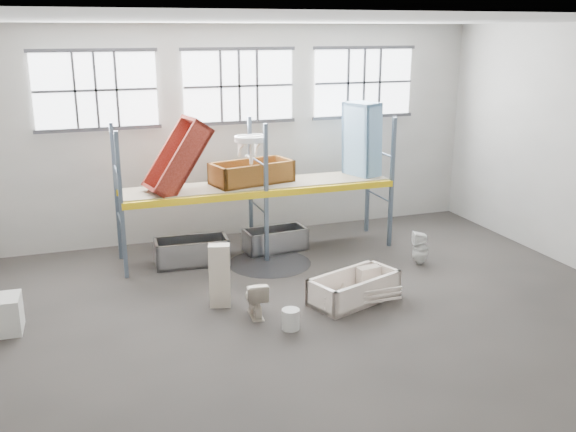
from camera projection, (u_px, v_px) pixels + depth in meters
name	position (u px, v px, depth m)	size (l,w,h in m)	color
floor	(316.00, 316.00, 11.34)	(12.00, 10.00, 0.10)	#443F3A
ceiling	(320.00, 17.00, 9.91)	(12.00, 10.00, 0.10)	silver
wall_back	(239.00, 132.00, 15.20)	(12.00, 0.10, 5.00)	#A19E95
wall_front	(516.00, 287.00, 6.06)	(12.00, 0.10, 5.00)	#A7A39A
window_left	(96.00, 90.00, 13.77)	(2.60, 0.04, 1.60)	white
window_mid	(239.00, 86.00, 14.79)	(2.60, 0.04, 1.60)	white
window_right	(363.00, 82.00, 15.81)	(2.60, 0.04, 1.60)	white
rack_upright_la	(121.00, 207.00, 12.58)	(0.08, 0.08, 3.00)	slate
rack_upright_lb	(116.00, 192.00, 13.66)	(0.08, 0.08, 3.00)	slate
rack_upright_ma	(266.00, 194.00, 13.53)	(0.08, 0.08, 3.00)	slate
rack_upright_mb	(250.00, 182.00, 14.62)	(0.08, 0.08, 3.00)	slate
rack_upright_ra	(392.00, 183.00, 14.49)	(0.08, 0.08, 3.00)	slate
rack_upright_rb	(368.00, 173.00, 15.58)	(0.08, 0.08, 3.00)	slate
rack_beam_front	(266.00, 194.00, 13.53)	(6.00, 0.10, 0.14)	yellow
rack_beam_back	(250.00, 182.00, 14.62)	(6.00, 0.10, 0.14)	yellow
shelf_deck	(258.00, 184.00, 14.05)	(5.90, 1.10, 0.03)	gray
wet_patch	(270.00, 263.00, 13.77)	(1.80, 1.80, 0.00)	black
bathtub_beige	(354.00, 288.00, 11.82)	(1.71, 0.80, 0.50)	beige
cistern_spare	(368.00, 277.00, 12.25)	(0.45, 0.21, 0.43)	beige
sink_in_tub	(333.00, 290.00, 11.97)	(0.47, 0.47, 0.16)	beige
toilet_beige	(255.00, 298.00, 11.17)	(0.37, 0.66, 0.67)	beige
cistern_tall	(220.00, 276.00, 11.50)	(0.38, 0.25, 1.17)	beige
toilet_white	(420.00, 248.00, 13.64)	(0.33, 0.33, 0.73)	white
steel_tub_left	(192.00, 252.00, 13.66)	(1.55, 0.72, 0.57)	#989A9F
steel_tub_right	(275.00, 239.00, 14.54)	(1.39, 0.65, 0.51)	#ACAEB3
rust_tub_flat	(252.00, 173.00, 14.06)	(1.77, 0.83, 0.50)	brown
rust_tub_tilted	(178.00, 158.00, 13.24)	(1.73, 0.81, 0.49)	maroon
sink_on_shelf	(251.00, 163.00, 13.73)	(0.72, 0.56, 0.64)	white
blue_tub_upright	(362.00, 141.00, 14.69)	(1.76, 0.83, 0.50)	#76A6CC
bucket	(291.00, 319.00, 10.71)	(0.30, 0.30, 0.35)	beige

